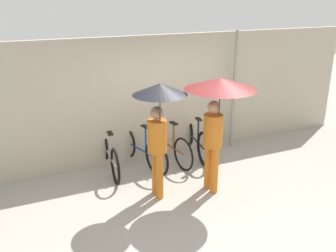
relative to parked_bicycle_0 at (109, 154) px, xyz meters
name	(u,v)px	position (x,y,z in m)	size (l,w,h in m)	color
ground_plane	(199,207)	(0.93, -1.88, -0.36)	(30.00, 30.00, 0.00)	#9E998E
back_wall	(147,99)	(0.93, 0.35, 0.90)	(9.86, 0.12, 2.50)	#B2A893
parked_bicycle_0	(109,154)	(0.00, 0.00, 0.00)	(0.44, 1.75, 1.09)	black
parked_bicycle_1	(140,148)	(0.62, -0.04, 0.01)	(0.58, 1.74, 1.00)	black
parked_bicycle_2	(168,144)	(1.24, -0.02, 0.00)	(0.44, 1.74, 1.04)	black
parked_bicycle_3	(195,139)	(1.86, 0.00, 0.01)	(0.47, 1.73, 0.97)	black
pedestrian_leading	(159,114)	(0.47, -1.34, 1.12)	(0.84, 0.84, 1.98)	#C66B1E
pedestrian_center	(218,101)	(1.40, -1.56, 1.29)	(1.15, 1.15, 2.02)	#C66B1E
awning_pole	(234,91)	(2.82, 0.08, 0.92)	(0.07, 0.07, 2.55)	gray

